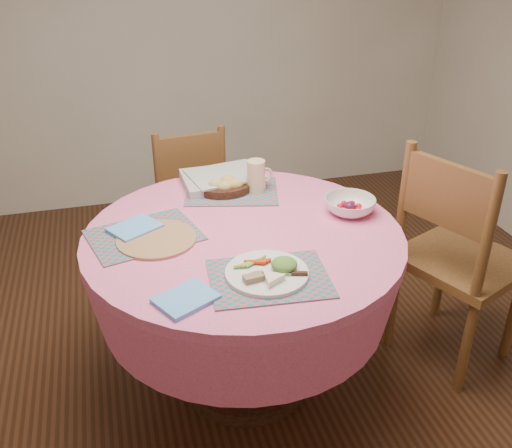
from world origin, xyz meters
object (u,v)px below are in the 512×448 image
Objects in this scene: chair_right at (456,256)px; fruit_bowl at (350,206)px; dining_table at (244,275)px; chair_back at (187,197)px; latte_mug at (257,176)px; dinner_plate at (269,271)px; bread_bowl at (225,186)px; wicker_trivet at (156,239)px.

fruit_bowl is (-0.46, 0.12, 0.24)m from chair_right.
chair_back reaches higher than dining_table.
latte_mug is at bearing 104.29° from chair_back.
dinner_plate is 2.02× the size of latte_mug.
latte_mug reaches higher than bread_bowl.
dinner_plate reaches higher than dining_table.
dinner_plate is 0.69m from latte_mug.
dining_table is 4.38× the size of dinner_plate.
chair_right is at bearing -25.96° from bread_bowl.
fruit_bowl reaches higher than dinner_plate.
fruit_bowl is (0.79, 0.02, 0.03)m from wicker_trivet.
latte_mug is (0.15, 0.35, 0.27)m from dining_table.
latte_mug is at bearing 38.47° from chair_right.
dining_table is 4.13× the size of wicker_trivet.
wicker_trivet is 0.49m from bread_bowl.
latte_mug is at bearing 67.02° from dining_table.
bread_bowl is 0.14m from latte_mug.
dinner_plate is at bearing -88.61° from dining_table.
wicker_trivet is 1.28× the size of fruit_bowl.
dining_table is 0.97m from chair_back.
chair_back is 3.90× the size of bread_bowl.
chair_back reaches higher than fruit_bowl.
chair_back and latte_mug have the same top height.
bread_bowl is at bearing 89.66° from dinner_plate.
chair_back is (-1.00, 1.04, -0.07)m from chair_right.
dinner_plate is at bearing 87.88° from chair_back.
wicker_trivet is at bearing -178.39° from fruit_bowl.
wicker_trivet is at bearing 69.04° from chair_back.
chair_right is at bearing -14.82° from fruit_bowl.
chair_back is 3.16× the size of dinner_plate.
fruit_bowl is at bearing 39.24° from dinner_plate.
fruit_bowl is (0.31, -0.30, -0.04)m from latte_mug.
chair_right is 4.50× the size of bread_bowl.
latte_mug is (0.14, -0.02, 0.04)m from bread_bowl.
latte_mug is (0.14, 0.67, 0.06)m from dinner_plate.
bread_bowl reaches higher than dinner_plate.
fruit_bowl reaches higher than wicker_trivet.
chair_right is 1.15× the size of chair_back.
bread_bowl is at bearing 88.15° from dining_table.
dinner_plate is 1.21× the size of fruit_bowl.
chair_right is at bearing 127.89° from chair_back.
bread_bowl is (-0.91, 0.44, 0.25)m from chair_right.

